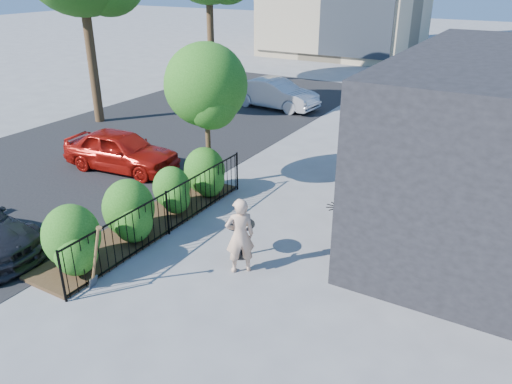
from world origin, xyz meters
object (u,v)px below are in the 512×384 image
Objects in this scene: shovel at (95,261)px; patio_tree at (207,90)px; cafe_table at (240,234)px; car_red at (121,150)px; car_silver at (275,94)px; woman at (240,236)px.

patio_tree is at bearing 100.72° from shovel.
cafe_table is 6.34m from car_red.
patio_tree reaches higher than car_red.
patio_tree reaches higher than cafe_table.
car_silver is at bearing 106.64° from patio_tree.
car_red is (-6.14, 2.99, -0.19)m from woman.
woman is 6.83m from car_red.
patio_tree is 2.43× the size of woman.
car_red is 8.94m from car_silver.
car_silver is at bearing 104.46° from shovel.
patio_tree is 4.43m from cafe_table.
car_red is (-4.12, 4.93, -0.02)m from shovel.
car_red is at bearing 129.87° from shovel.
cafe_table is 12.57m from car_silver.
car_red is (-5.83, 2.49, 0.08)m from cafe_table.
car_silver is at bearing 114.85° from cafe_table.
woman is at bearing -47.14° from patio_tree.
woman is 1.11× the size of shovel.
woman is 0.45× the size of car_red.
car_silver is (0.55, 8.92, 0.03)m from car_red.
car_silver is (-3.57, 13.85, 0.00)m from shovel.
woman is at bearing -121.89° from car_red.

